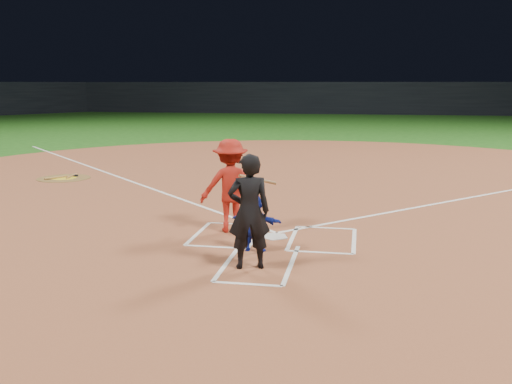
% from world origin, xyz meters
% --- Properties ---
extents(ground, '(120.00, 120.00, 0.00)m').
position_xyz_m(ground, '(0.00, 0.00, 0.00)').
color(ground, '#1A4F13').
rests_on(ground, ground).
extents(home_plate_dirt, '(28.00, 28.00, 0.01)m').
position_xyz_m(home_plate_dirt, '(0.00, 6.00, 0.01)').
color(home_plate_dirt, brown).
rests_on(home_plate_dirt, ground).
extents(stadium_wall_far, '(80.00, 1.20, 3.20)m').
position_xyz_m(stadium_wall_far, '(0.00, 48.00, 1.60)').
color(stadium_wall_far, black).
rests_on(stadium_wall_far, ground).
extents(home_plate, '(0.60, 0.60, 0.02)m').
position_xyz_m(home_plate, '(0.00, 0.00, 0.02)').
color(home_plate, silver).
rests_on(home_plate, home_plate_dirt).
extents(on_deck_circle, '(1.70, 1.70, 0.01)m').
position_xyz_m(on_deck_circle, '(-7.83, 5.91, 0.02)').
color(on_deck_circle, brown).
rests_on(on_deck_circle, home_plate_dirt).
extents(on_deck_logo, '(0.80, 0.80, 0.00)m').
position_xyz_m(on_deck_logo, '(-7.83, 5.91, 0.02)').
color(on_deck_logo, yellow).
rests_on(on_deck_logo, on_deck_circle).
extents(on_deck_bat_a, '(0.15, 0.84, 0.06)m').
position_xyz_m(on_deck_bat_a, '(-7.68, 6.16, 0.05)').
color(on_deck_bat_a, '#A4703C').
rests_on(on_deck_bat_a, on_deck_circle).
extents(on_deck_bat_b, '(0.48, 0.76, 0.06)m').
position_xyz_m(on_deck_bat_b, '(-8.03, 5.81, 0.05)').
color(on_deck_bat_b, olive).
rests_on(on_deck_bat_b, on_deck_circle).
extents(bat_weight_donut, '(0.19, 0.19, 0.05)m').
position_xyz_m(bat_weight_donut, '(-7.63, 6.31, 0.05)').
color(bat_weight_donut, black).
rests_on(bat_weight_donut, on_deck_circle).
extents(catcher, '(1.02, 0.51, 1.05)m').
position_xyz_m(catcher, '(-0.21, -1.02, 0.54)').
color(catcher, '#122296').
rests_on(catcher, home_plate_dirt).
extents(umpire, '(0.81, 0.65, 1.93)m').
position_xyz_m(umpire, '(-0.12, -2.00, 0.98)').
color(umpire, black).
rests_on(umpire, home_plate_dirt).
extents(chalk_markings, '(28.35, 17.32, 0.01)m').
position_xyz_m(chalk_markings, '(0.00, 5.29, 0.01)').
color(chalk_markings, white).
rests_on(chalk_markings, home_plate_dirt).
extents(batter_at_plate, '(1.66, 1.09, 1.93)m').
position_xyz_m(batter_at_plate, '(-0.97, 0.31, 0.98)').
color(batter_at_plate, '#A31C12').
rests_on(batter_at_plate, home_plate_dirt).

